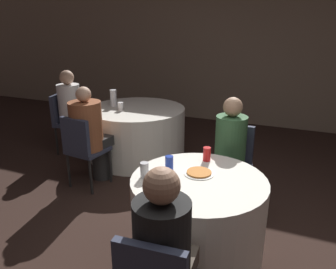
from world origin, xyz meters
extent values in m
plane|color=black|center=(0.00, 0.00, 0.00)|extent=(16.00, 16.00, 0.00)
cube|color=gray|center=(0.00, 4.04, 1.40)|extent=(16.00, 0.06, 2.80)
cylinder|color=white|center=(-0.01, 0.06, 0.36)|extent=(1.06, 1.06, 0.72)
cylinder|color=white|center=(-1.46, 1.79, 0.36)|extent=(1.35, 1.35, 0.72)
cube|color=#2D3347|center=(0.05, 0.91, 0.44)|extent=(0.43, 0.43, 0.04)
cube|color=#2D3347|center=(0.06, 1.09, 0.67)|extent=(0.38, 0.08, 0.41)
cylinder|color=black|center=(0.21, 0.73, 0.21)|extent=(0.03, 0.03, 0.42)
cylinder|color=black|center=(-0.13, 0.75, 0.21)|extent=(0.03, 0.03, 0.42)
cylinder|color=black|center=(0.23, 1.07, 0.21)|extent=(0.03, 0.03, 0.42)
cylinder|color=black|center=(-0.11, 1.09, 0.21)|extent=(0.03, 0.03, 0.42)
cube|color=#2D3347|center=(-1.58, 0.80, 0.44)|extent=(0.45, 0.45, 0.04)
cube|color=#2D3347|center=(-1.60, 0.62, 0.67)|extent=(0.38, 0.10, 0.41)
cylinder|color=black|center=(-1.73, 0.99, 0.21)|extent=(0.03, 0.03, 0.42)
cylinder|color=black|center=(-1.39, 0.95, 0.21)|extent=(0.03, 0.03, 0.42)
cylinder|color=black|center=(-1.77, 0.65, 0.21)|extent=(0.03, 0.03, 0.42)
cylinder|color=black|center=(-1.43, 0.61, 0.21)|extent=(0.03, 0.03, 0.42)
cube|color=#2D3347|center=(-2.43, 1.59, 0.44)|extent=(0.47, 0.47, 0.04)
cube|color=#2D3347|center=(-2.61, 1.55, 0.67)|extent=(0.13, 0.38, 0.41)
cylinder|color=black|center=(-2.30, 1.79, 0.21)|extent=(0.03, 0.03, 0.42)
cylinder|color=black|center=(-2.23, 1.45, 0.21)|extent=(0.03, 0.03, 0.42)
cylinder|color=black|center=(-2.63, 1.72, 0.21)|extent=(0.03, 0.03, 0.42)
cylinder|color=black|center=(-2.56, 1.38, 0.21)|extent=(0.03, 0.03, 0.42)
cube|color=#4C4238|center=(0.04, -0.67, 0.51)|extent=(0.32, 0.34, 0.12)
cylinder|color=black|center=(0.05, -0.78, 0.73)|extent=(0.31, 0.31, 0.54)
sphere|color=#997056|center=(0.05, -0.78, 1.10)|extent=(0.19, 0.19, 0.19)
cylinder|color=black|center=(0.03, 0.69, 0.23)|extent=(0.24, 0.24, 0.46)
cube|color=black|center=(0.04, 0.80, 0.51)|extent=(0.31, 0.34, 0.12)
cylinder|color=#38663D|center=(0.05, 0.91, 0.73)|extent=(0.30, 0.30, 0.54)
sphere|color=tan|center=(0.05, 0.91, 1.10)|extent=(0.19, 0.19, 0.19)
cylinder|color=#282828|center=(-1.55, 1.02, 0.23)|extent=(0.24, 0.24, 0.46)
cube|color=#282828|center=(-1.57, 0.91, 0.51)|extent=(0.39, 0.36, 0.12)
cylinder|color=brown|center=(-1.58, 0.80, 0.74)|extent=(0.37, 0.37, 0.56)
sphere|color=tan|center=(-1.58, 0.80, 1.11)|extent=(0.17, 0.17, 0.17)
cylinder|color=#4C4238|center=(-2.22, 1.63, 0.23)|extent=(0.24, 0.24, 0.46)
cube|color=#4C4238|center=(-2.33, 1.61, 0.51)|extent=(0.38, 0.36, 0.12)
cylinder|color=white|center=(-2.43, 1.59, 0.74)|extent=(0.32, 0.32, 0.55)
sphere|color=tan|center=(-2.43, 1.59, 1.12)|extent=(0.20, 0.20, 0.20)
cylinder|color=white|center=(-0.04, 0.16, 0.73)|extent=(0.24, 0.24, 0.01)
cylinder|color=orange|center=(-0.04, 0.16, 0.73)|extent=(0.20, 0.20, 0.01)
cylinder|color=#1E38A5|center=(-0.28, 0.13, 0.78)|extent=(0.07, 0.07, 0.12)
cylinder|color=red|center=(-0.05, 0.43, 0.78)|extent=(0.07, 0.07, 0.12)
cylinder|color=silver|center=(-0.41, -0.06, 0.78)|extent=(0.07, 0.07, 0.12)
cylinder|color=white|center=(-1.80, 1.76, 0.84)|extent=(0.09, 0.09, 0.23)
cylinder|color=white|center=(-1.60, 1.60, 0.78)|extent=(0.08, 0.08, 0.11)
camera|label=1|loc=(0.63, -2.11, 1.88)|focal=35.00mm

